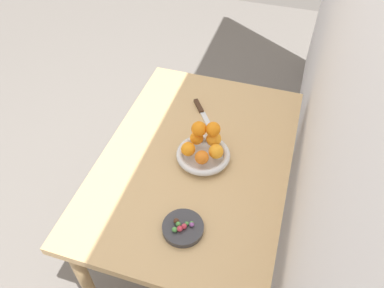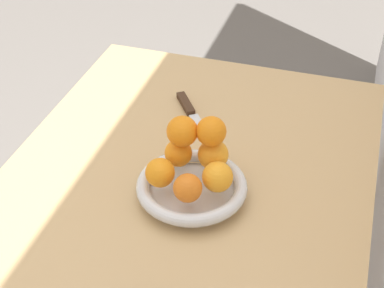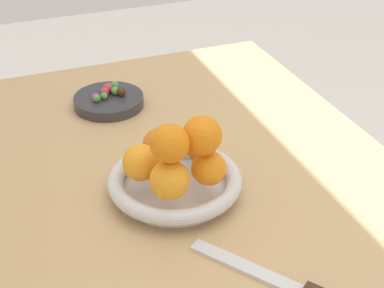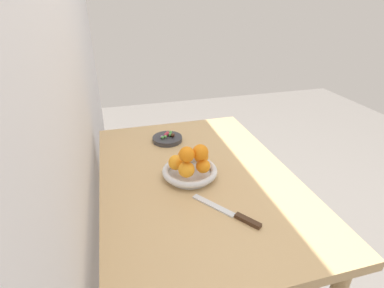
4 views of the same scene
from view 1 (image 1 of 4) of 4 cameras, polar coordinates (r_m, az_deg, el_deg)
ground_plane at (r=2.15m, az=0.44°, el=-15.27°), size 6.00×6.00×0.00m
wall_back at (r=1.18m, az=21.95°, el=9.96°), size 4.00×0.05×2.50m
dining_table at (r=1.61m, az=0.57°, el=-4.11°), size 1.10×0.76×0.74m
fruit_bowl at (r=1.52m, az=1.73°, el=-1.69°), size 0.22×0.22×0.04m
candy_dish at (r=1.33m, az=-1.38°, el=-12.65°), size 0.15×0.15×0.02m
orange_0 at (r=1.47m, az=3.68°, el=-1.13°), size 0.06×0.06×0.06m
orange_1 at (r=1.51m, az=3.32°, el=0.76°), size 0.06×0.06×0.06m
orange_2 at (r=1.52m, az=0.71°, el=0.92°), size 0.06×0.06×0.06m
orange_3 at (r=1.48m, az=-0.58°, el=-0.77°), size 0.06×0.06×0.06m
orange_4 at (r=1.45m, az=1.50°, el=-2.05°), size 0.05×0.05×0.05m
orange_5 at (r=1.47m, az=3.24°, el=2.27°), size 0.06×0.06×0.06m
orange_6 at (r=1.47m, az=0.95°, el=2.34°), size 0.06×0.06×0.06m
candy_ball_0 at (r=1.30m, az=-1.88°, el=-12.77°), size 0.02×0.02×0.02m
candy_ball_1 at (r=1.32m, az=-2.42°, el=-11.64°), size 0.02×0.02×0.02m
candy_ball_2 at (r=1.32m, az=-0.04°, el=-12.00°), size 0.02×0.02×0.02m
candy_ball_3 at (r=1.31m, az=-2.12°, el=-12.11°), size 0.02×0.02×0.02m
candy_ball_4 at (r=1.30m, az=-2.67°, el=-12.90°), size 0.02×0.02×0.02m
candy_ball_5 at (r=1.31m, az=-1.21°, el=-12.42°), size 0.02×0.02×0.02m
candy_ball_6 at (r=1.31m, az=-0.03°, el=-12.17°), size 0.02×0.02×0.02m
candy_ball_7 at (r=1.32m, az=-0.80°, el=-12.03°), size 0.01×0.01×0.01m
knife at (r=1.72m, az=1.66°, el=4.52°), size 0.22×0.17×0.01m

